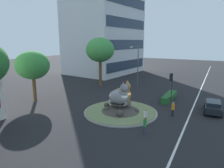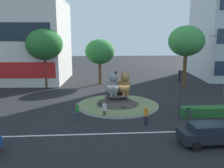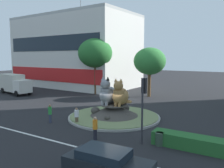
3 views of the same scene
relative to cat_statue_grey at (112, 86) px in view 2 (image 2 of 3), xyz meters
name	(u,v)px [view 2 (image 2 of 3)]	position (x,y,z in m)	size (l,w,h in m)	color
ground_plane	(118,106)	(0.63, 0.18, -2.37)	(160.00, 160.00, 0.00)	black
lane_centreline	(127,133)	(0.63, -7.55, -2.36)	(112.00, 0.20, 0.01)	silver
roundabout_island	(117,101)	(0.61, 0.19, -1.85)	(9.06, 9.06, 1.35)	gray
cat_statue_grey	(112,86)	(0.00, 0.00, 0.00)	(1.81, 2.82, 2.77)	gray
cat_statue_tabby	(124,86)	(1.31, 0.19, -0.04)	(1.81, 2.80, 2.66)	#9E703D
traffic_light_mast	(180,86)	(5.83, -4.69, 0.86)	(0.33, 0.46, 4.60)	#2D2D33
clipped_hedge_strip	(208,111)	(9.09, -3.89, -1.92)	(5.42, 1.20, 0.90)	#235B28
broadleaf_tree_behind_island	(44,44)	(-9.37, 11.08, 4.22)	(5.46, 5.46, 8.92)	brown
second_tree_near_tower	(100,52)	(-1.05, 13.41, 2.97)	(4.79, 4.79, 7.40)	brown
third_tree_left	(186,41)	(12.05, 10.15, 4.67)	(5.42, 5.42, 9.40)	brown
streetlight_arm	(224,61)	(14.53, 3.52, 2.24)	(2.62, 0.67, 7.88)	#4C4C51
pedestrian_green_shirt	(77,111)	(-3.50, -4.38, -1.45)	(0.32, 0.32, 1.72)	#33384C
pedestrian_orange_shirt	(146,115)	(2.55, -5.77, -1.46)	(0.36, 0.36, 1.71)	black
pedestrian_white_shirt	(104,109)	(-1.00, -3.61, -1.57)	(0.39, 0.39, 1.55)	brown
hatchback_near_shophouse	(210,133)	(6.22, -9.91, -1.56)	(4.51, 2.19, 1.52)	black
litter_bin	(189,114)	(6.95, -4.41, -1.92)	(0.56, 0.56, 0.90)	#2D4233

